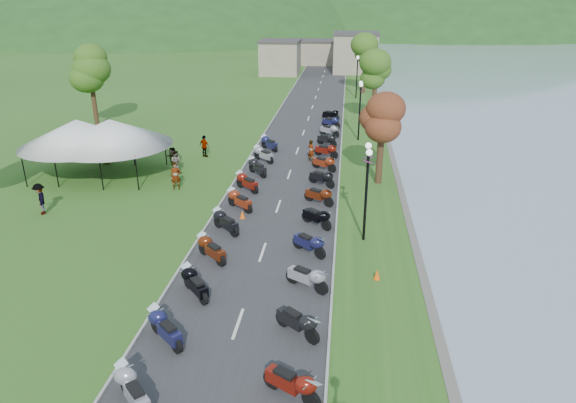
{
  "coord_description": "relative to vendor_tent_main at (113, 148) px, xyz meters",
  "views": [
    {
      "loc": [
        3.8,
        -6.34,
        11.81
      ],
      "look_at": [
        0.86,
        19.66,
        1.3
      ],
      "focal_mm": 32.0,
      "sensor_mm": 36.0,
      "label": 1
    }
  ],
  "objects": [
    {
      "name": "vendor_tent_main",
      "position": [
        0.0,
        0.0,
        0.0
      ],
      "size": [
        5.53,
        5.53,
        4.0
      ],
      "primitive_type": null,
      "color": "white",
      "rests_on": "ground"
    },
    {
      "name": "pedestrian_b",
      "position": [
        4.13,
        0.96,
        -2.0
      ],
      "size": [
        0.91,
        0.67,
        1.66
      ],
      "primitive_type": "imported",
      "rotation": [
        0.0,
        0.0,
        2.83
      ],
      "color": "slate",
      "rests_on": "ground"
    },
    {
      "name": "pedestrian_a",
      "position": [
        5.19,
        -2.33,
        -2.0
      ],
      "size": [
        0.8,
        0.7,
        1.82
      ],
      "primitive_type": "imported",
      "rotation": [
        0.0,
        0.0,
        0.38
      ],
      "color": "slate",
      "rests_on": "ground"
    },
    {
      "name": "moto_row_right",
      "position": [
        14.57,
        -2.18,
        -1.45
      ],
      "size": [
        2.6,
        44.98,
        1.1
      ],
      "primitive_type": null,
      "color": "#331411",
      "rests_on": "ground"
    },
    {
      "name": "tree_lakeside",
      "position": [
        18.4,
        0.42,
        1.54
      ],
      "size": [
        2.55,
        2.55,
        7.09
      ],
      "primitive_type": null,
      "color": "#43741F",
      "rests_on": "ground"
    },
    {
      "name": "road",
      "position": [
        12.21,
        13.47,
        -1.99
      ],
      "size": [
        7.0,
        120.0,
        0.02
      ],
      "primitive_type": "cube",
      "color": "#333335",
      "rests_on": "ground"
    },
    {
      "name": "vendor_tent_side",
      "position": [
        -2.21,
        -0.33,
        0.0
      ],
      "size": [
        5.31,
        5.31,
        4.0
      ],
      "primitive_type": null,
      "color": "white",
      "rests_on": "ground"
    },
    {
      "name": "pedestrian_c",
      "position": [
        -1.32,
        -7.16,
        -2.0
      ],
      "size": [
        1.07,
        1.27,
        1.85
      ],
      "primitive_type": "imported",
      "rotation": [
        0.0,
        0.0,
        5.3
      ],
      "color": "slate",
      "rests_on": "ground"
    },
    {
      "name": "moto_row_left",
      "position": [
        9.93,
        -11.59,
        -1.45
      ],
      "size": [
        2.6,
        40.45,
        1.1
      ],
      "primitive_type": null,
      "color": "#331411",
      "rests_on": "ground"
    },
    {
      "name": "hills_backdrop",
      "position": [
        12.21,
        173.47,
        -2.0
      ],
      "size": [
        360.0,
        120.0,
        76.0
      ],
      "primitive_type": null,
      "color": "#285621",
      "rests_on": "ground"
    },
    {
      "name": "far_building",
      "position": [
        10.21,
        58.47,
        0.5
      ],
      "size": [
        18.0,
        16.0,
        5.0
      ],
      "primitive_type": "cube",
      "color": "gray",
      "rests_on": "ground"
    }
  ]
}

